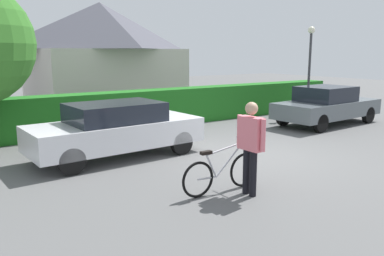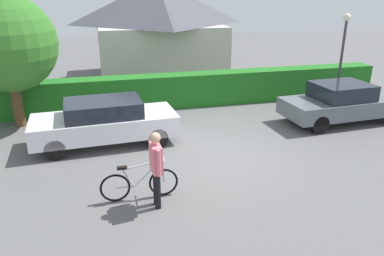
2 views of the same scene
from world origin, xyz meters
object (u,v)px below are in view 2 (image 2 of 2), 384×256
at_px(parked_car_far, 343,102).
at_px(street_lamp, 343,47).
at_px(person_rider, 156,164).
at_px(bicycle, 140,183).
at_px(parked_car_near, 105,121).
at_px(tree_kerbside, 7,44).

xyz_separation_m(parked_car_far, street_lamp, (0.84, 1.58, 1.68)).
height_order(parked_car_far, person_rider, person_rider).
xyz_separation_m(parked_car_far, bicycle, (-7.63, -3.49, -0.34)).
distance_m(bicycle, person_rider, 0.84).
distance_m(parked_car_near, person_rider, 4.03).
bearing_deg(street_lamp, parked_car_far, -118.00).
relative_size(person_rider, tree_kerbside, 0.39).
relative_size(parked_car_near, tree_kerbside, 0.99).
bearing_deg(bicycle, tree_kerbside, 120.65).
bearing_deg(person_rider, parked_car_near, 103.81).
bearing_deg(person_rider, parked_car_far, 28.10).
bearing_deg(street_lamp, tree_kerbside, 176.20).
height_order(parked_car_near, parked_car_far, parked_car_far).
xyz_separation_m(bicycle, person_rider, (0.33, -0.41, 0.65)).
relative_size(street_lamp, tree_kerbside, 0.82).
distance_m(parked_car_near, street_lamp, 9.39).
bearing_deg(street_lamp, person_rider, -146.07).
height_order(parked_car_far, street_lamp, street_lamp).
xyz_separation_m(parked_car_near, person_rider, (0.96, -3.90, 0.30)).
height_order(bicycle, street_lamp, street_lamp).
height_order(parked_car_near, person_rider, person_rider).
bearing_deg(parked_car_far, bicycle, -155.44).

